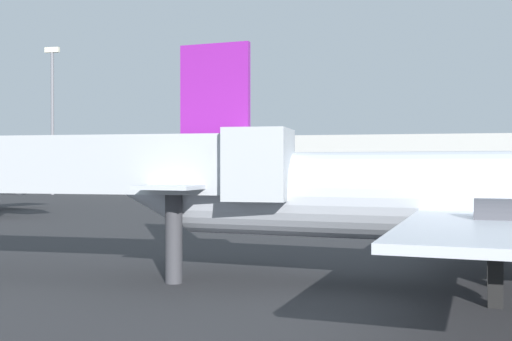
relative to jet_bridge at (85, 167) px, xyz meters
name	(u,v)px	position (x,y,z in m)	size (l,w,h in m)	color
jet_bridge	(85,167)	(0.00, 0.00, 0.00)	(19.15, 2.84, 6.20)	#B2B7BC
light_mast_left	(52,113)	(-40.53, 64.37, 8.18)	(2.40, 0.50, 23.13)	slate
terminal_building	(282,163)	(-10.24, 97.67, 0.32)	(89.24, 20.96, 10.01)	#B7B7B2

